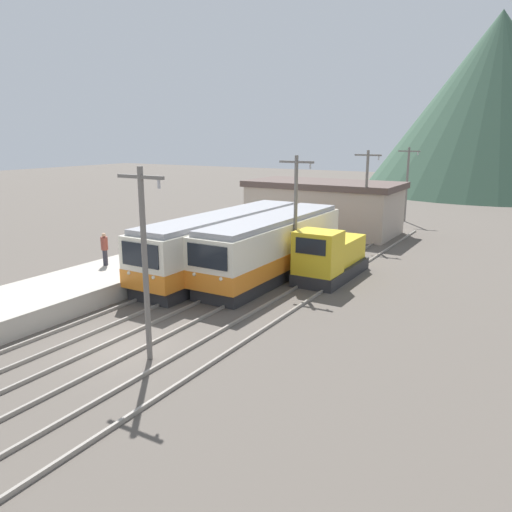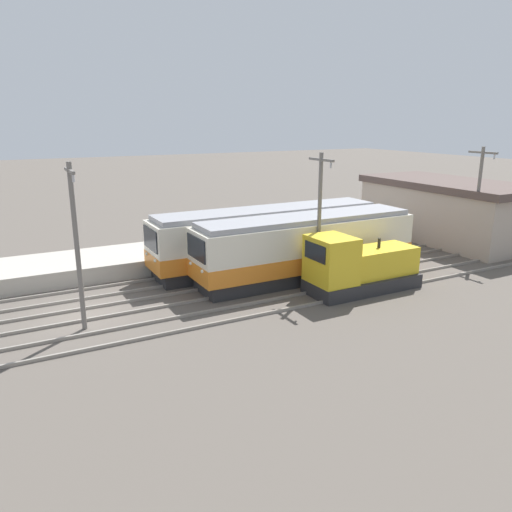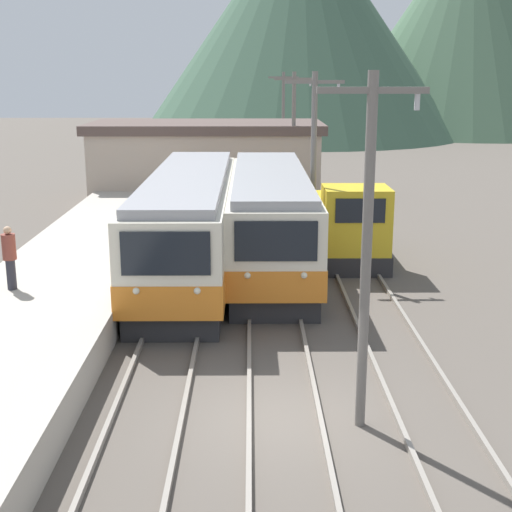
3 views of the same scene
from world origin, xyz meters
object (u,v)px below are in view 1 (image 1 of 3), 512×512
at_px(shunting_locomotive, 330,258).
at_px(catenary_mast_distant, 407,181).
at_px(catenary_mast_near, 145,258).
at_px(commuter_train_center, 273,248).
at_px(catenary_mast_far, 366,193).
at_px(person_on_platform, 105,248).
at_px(commuter_train_left, 225,245).
at_px(catenary_mast_mid, 296,214).

xyz_separation_m(shunting_locomotive, catenary_mast_distant, (-1.49, 22.02, 2.56)).
bearing_deg(catenary_mast_near, catenary_mast_distant, 90.00).
bearing_deg(shunting_locomotive, commuter_train_center, -158.81).
bearing_deg(catenary_mast_distant, shunting_locomotive, -86.12).
height_order(commuter_train_center, catenary_mast_far, catenary_mast_far).
relative_size(catenary_mast_distant, person_on_platform, 3.81).
relative_size(catenary_mast_far, person_on_platform, 3.81).
height_order(commuter_train_left, catenary_mast_mid, catenary_mast_mid).
bearing_deg(commuter_train_left, shunting_locomotive, 18.39).
relative_size(commuter_train_left, catenary_mast_near, 2.05).
distance_m(catenary_mast_distant, person_on_platform, 30.31).
bearing_deg(catenary_mast_near, catenary_mast_mid, 90.00).
bearing_deg(catenary_mast_near, commuter_train_left, 111.02).
bearing_deg(commuter_train_center, catenary_mast_near, -82.82).
bearing_deg(person_on_platform, catenary_mast_mid, 31.66).
relative_size(commuter_train_left, person_on_platform, 7.82).
xyz_separation_m(catenary_mast_distant, person_on_platform, (-8.89, -28.92, -1.84)).
relative_size(catenary_mast_mid, catenary_mast_far, 1.00).
xyz_separation_m(commuter_train_left, shunting_locomotive, (5.80, 1.93, -0.44)).
relative_size(commuter_train_left, shunting_locomotive, 2.36).
xyz_separation_m(catenary_mast_mid, person_on_platform, (-8.89, -5.48, -1.84)).
relative_size(commuter_train_left, catenary_mast_distant, 2.05).
xyz_separation_m(catenary_mast_near, catenary_mast_distant, (0.00, 35.16, 0.00)).
height_order(catenary_mast_near, catenary_mast_mid, same).
distance_m(commuter_train_center, catenary_mast_distant, 23.33).
distance_m(catenary_mast_far, catenary_mast_distant, 11.72).
bearing_deg(catenary_mast_mid, person_on_platform, -148.34).
bearing_deg(catenary_mast_far, person_on_platform, -117.34).
distance_m(shunting_locomotive, person_on_platform, 12.49).
bearing_deg(catenary_mast_far, catenary_mast_distant, 90.00).
distance_m(commuter_train_left, shunting_locomotive, 6.13).
bearing_deg(catenary_mast_mid, catenary_mast_distant, 90.00).
height_order(catenary_mast_far, person_on_platform, catenary_mast_far).
bearing_deg(catenary_mast_distant, commuter_train_left, -100.20).
xyz_separation_m(commuter_train_left, catenary_mast_distant, (4.31, 23.94, 2.12)).
xyz_separation_m(shunting_locomotive, catenary_mast_near, (-1.49, -13.14, 2.56)).
bearing_deg(catenary_mast_near, commuter_train_center, 97.18).
height_order(shunting_locomotive, catenary_mast_distant, catenary_mast_distant).
bearing_deg(catenary_mast_distant, catenary_mast_mid, -90.00).
relative_size(commuter_train_center, catenary_mast_near, 1.86).
bearing_deg(catenary_mast_near, catenary_mast_far, 90.00).
distance_m(commuter_train_center, catenary_mast_far, 11.76).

